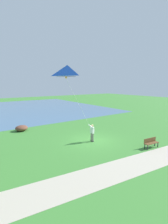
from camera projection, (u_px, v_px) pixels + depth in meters
ground_plane at (92, 141)px, 16.75m from camera, size 120.00×120.00×0.00m
lake_water at (1, 110)px, 36.06m from camera, size 36.00×44.00×0.01m
walkway_path at (120, 169)px, 11.12m from camera, size 6.34×32.05×0.02m
person_kite_flyer at (92, 131)px, 16.32m from camera, size 0.52×0.61×1.83m
flying_kite at (67, 72)px, 13.92m from camera, size 1.91×3.01×5.49m
park_bench_near_walkway at (151, 142)px, 14.83m from camera, size 0.62×1.54×0.88m
lakeside_shrub at (22, 128)px, 20.14m from camera, size 1.38×1.47×0.70m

